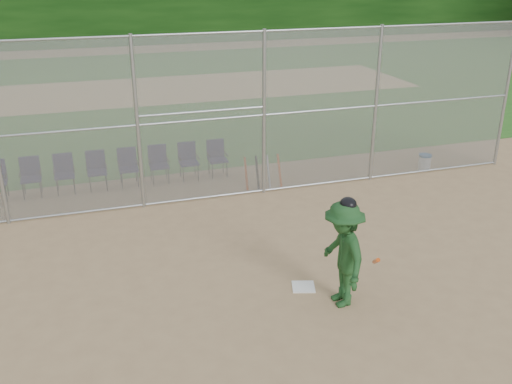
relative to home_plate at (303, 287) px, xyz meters
name	(u,v)px	position (x,y,z in m)	size (l,w,h in m)	color
ground	(301,304)	(-0.25, -0.50, -0.01)	(100.00, 100.00, 0.00)	tan
grass_strip	(151,90)	(-0.25, 17.50, 0.00)	(100.00, 100.00, 0.00)	#275E1C
dirt_patch_far	(151,90)	(-0.25, 17.50, 0.00)	(24.00, 24.00, 0.00)	tan
backstop_fence	(224,115)	(-0.25, 4.50, 2.06)	(16.09, 0.09, 4.00)	gray
home_plate	(303,287)	(0.00, 0.00, 0.00)	(0.40, 0.40, 0.02)	white
batter_at_plate	(343,254)	(0.41, -0.64, 0.93)	(0.97, 1.37, 1.95)	#1D4920
water_cooler	(425,162)	(5.55, 4.71, 0.22)	(0.35, 0.35, 0.44)	white
spare_bats	(263,172)	(0.84, 4.84, 0.40)	(0.96, 0.37, 0.83)	#D84C14
chair_1	(31,178)	(-4.79, 6.01, 0.47)	(0.54, 0.52, 0.96)	#110F38
chair_2	(64,174)	(-4.00, 6.01, 0.47)	(0.54, 0.52, 0.96)	#110F38
chair_3	(97,171)	(-3.21, 6.01, 0.47)	(0.54, 0.52, 0.96)	#110F38
chair_4	(128,168)	(-2.42, 6.01, 0.47)	(0.54, 0.52, 0.96)	#110F38
chair_5	(159,165)	(-1.64, 6.01, 0.47)	(0.54, 0.52, 0.96)	#110F38
chair_6	(189,162)	(-0.85, 6.01, 0.47)	(0.54, 0.52, 0.96)	#110F38
chair_7	(218,159)	(-0.06, 6.01, 0.47)	(0.54, 0.52, 0.96)	#110F38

